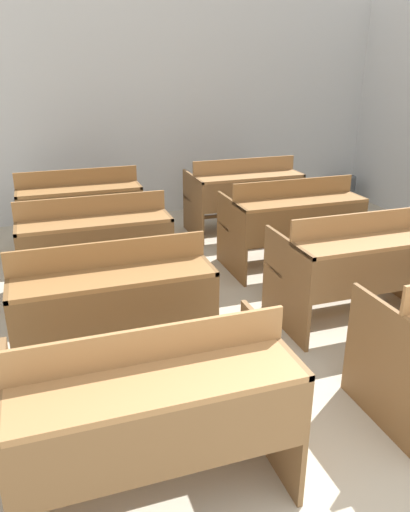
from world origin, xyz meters
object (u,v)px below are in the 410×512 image
at_px(bench_front_left, 152,407).
at_px(wastepaper_bin, 346,189).
at_px(bench_second_left, 112,300).
at_px(bench_back_right, 244,193).
at_px(bench_second_right, 360,263).
at_px(bench_back_left, 80,207).
at_px(bench_third_left, 95,242).
at_px(bench_third_right, 291,221).

relative_size(bench_front_left, wastepaper_bin, 3.40).
distance_m(bench_second_left, bench_back_right, 3.04).
bearing_deg(bench_second_left, bench_second_right, 0.86).
bearing_deg(bench_back_left, bench_third_left, -89.38).
distance_m(bench_front_left, bench_second_right, 2.26).
xyz_separation_m(bench_third_left, bench_back_right, (1.90, 1.18, 0.00)).
distance_m(bench_front_left, bench_back_right, 4.00).
relative_size(bench_front_left, bench_second_left, 1.00).
bearing_deg(bench_front_left, wastepaper_bin, 47.92).
bearing_deg(bench_second_right, bench_front_left, -148.64).
xyz_separation_m(bench_second_right, bench_third_right, (0.02, 1.17, 0.00)).
relative_size(bench_second_left, wastepaper_bin, 3.40).
xyz_separation_m(bench_second_left, bench_back_right, (1.93, 2.36, 0.00)).
relative_size(bench_third_right, wastepaper_bin, 3.40).
distance_m(bench_back_left, wastepaper_bin, 4.02).
xyz_separation_m(bench_second_left, bench_third_left, (0.03, 1.18, 0.00)).
height_order(bench_second_left, bench_third_left, same).
relative_size(bench_back_left, bench_back_right, 1.00).
bearing_deg(bench_third_left, bench_third_right, 0.57).
distance_m(bench_second_right, bench_third_right, 1.17).
xyz_separation_m(bench_third_left, wastepaper_bin, (3.90, 2.02, -0.30)).
relative_size(bench_second_right, bench_third_right, 1.00).
bearing_deg(bench_back_left, bench_front_left, -90.20).
distance_m(bench_second_right, wastepaper_bin, 3.76).
height_order(bench_second_left, bench_third_right, same).
bearing_deg(bench_third_left, bench_second_left, -91.40).
bearing_deg(bench_second_left, bench_back_right, 50.74).
distance_m(bench_front_left, bench_back_left, 3.50).
relative_size(bench_third_left, wastepaper_bin, 3.40).
bearing_deg(bench_third_right, bench_second_right, -90.74).
bearing_deg(bench_front_left, bench_third_left, 89.38).
bearing_deg(bench_back_right, bench_second_right, -89.72).
relative_size(bench_third_right, bench_back_left, 1.00).
height_order(bench_second_right, bench_back_right, same).
bearing_deg(wastepaper_bin, bench_second_right, -122.16).
relative_size(bench_second_left, bench_third_left, 1.00).
distance_m(bench_third_right, wastepaper_bin, 2.83).
height_order(bench_second_right, bench_third_left, same).
relative_size(bench_third_right, bench_back_right, 1.00).
xyz_separation_m(bench_front_left, wastepaper_bin, (3.93, 4.35, -0.30)).
height_order(bench_back_left, bench_back_right, same).
height_order(bench_second_left, bench_back_right, same).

